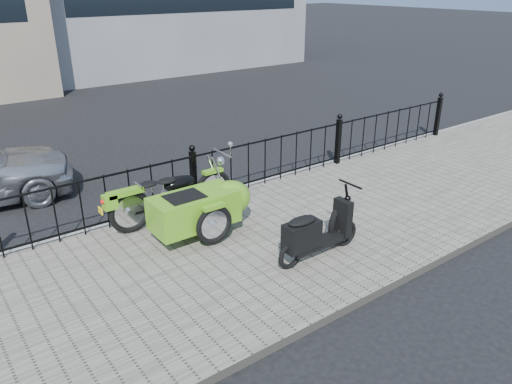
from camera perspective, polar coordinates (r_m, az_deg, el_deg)
ground at (r=7.90m, az=-2.18°, el=-5.24°), size 120.00×120.00×0.00m
sidewalk at (r=7.51m, az=-0.01°, el=-6.30°), size 30.00×3.80×0.12m
curb at (r=8.98m, az=-7.42°, el=-1.35°), size 30.00×0.10×0.12m
iron_fence at (r=8.66m, az=-7.14°, el=1.52°), size 14.11×0.11×1.08m
motorcycle_sidecar at (r=7.68m, az=-6.46°, el=-1.29°), size 2.28×1.48×0.98m
scooter at (r=6.97m, az=6.70°, el=-4.78°), size 1.47×0.43×0.99m
spare_tire at (r=7.52m, az=9.66°, el=-3.29°), size 0.66×0.27×0.66m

